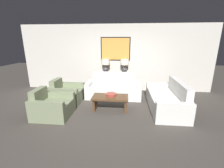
{
  "coord_description": "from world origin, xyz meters",
  "views": [
    {
      "loc": [
        0.45,
        -3.71,
        1.97
      ],
      "look_at": [
        -0.0,
        0.96,
        0.65
      ],
      "focal_mm": 24.0,
      "sensor_mm": 36.0,
      "label": 1
    }
  ],
  "objects_px": {
    "table_lamp_left": "(106,65)",
    "decorative_bowl": "(111,95)",
    "armchair_near_back_wall": "(67,94)",
    "console_table": "(115,82)",
    "table_lamp_right": "(125,65)",
    "coffee_table": "(110,100)",
    "couch_by_side": "(167,100)",
    "armchair_near_camera": "(52,107)",
    "couch_by_back_wall": "(114,89)"
  },
  "relations": [
    {
      "from": "table_lamp_left",
      "to": "decorative_bowl",
      "type": "distance_m",
      "value": 1.89
    },
    {
      "from": "table_lamp_left",
      "to": "decorative_bowl",
      "type": "xyz_separation_m",
      "value": [
        0.4,
        -1.74,
        -0.64
      ]
    },
    {
      "from": "table_lamp_left",
      "to": "armchair_near_back_wall",
      "type": "relative_size",
      "value": 0.6
    },
    {
      "from": "console_table",
      "to": "table_lamp_right",
      "type": "height_order",
      "value": "table_lamp_right"
    },
    {
      "from": "table_lamp_left",
      "to": "coffee_table",
      "type": "bearing_deg",
      "value": -78.14
    },
    {
      "from": "couch_by_side",
      "to": "armchair_near_back_wall",
      "type": "xyz_separation_m",
      "value": [
        -3.24,
        0.28,
        -0.02
      ]
    },
    {
      "from": "armchair_near_camera",
      "to": "couch_by_side",
      "type": "bearing_deg",
      "value": 13.24
    },
    {
      "from": "console_table",
      "to": "table_lamp_right",
      "type": "relative_size",
      "value": 2.22
    },
    {
      "from": "console_table",
      "to": "armchair_near_camera",
      "type": "bearing_deg",
      "value": -123.62
    },
    {
      "from": "decorative_bowl",
      "to": "armchair_near_back_wall",
      "type": "bearing_deg",
      "value": 163.51
    },
    {
      "from": "console_table",
      "to": "table_lamp_left",
      "type": "relative_size",
      "value": 2.22
    },
    {
      "from": "table_lamp_right",
      "to": "couch_by_back_wall",
      "type": "height_order",
      "value": "table_lamp_right"
    },
    {
      "from": "armchair_near_back_wall",
      "to": "table_lamp_left",
      "type": "bearing_deg",
      "value": 47.58
    },
    {
      "from": "console_table",
      "to": "table_lamp_left",
      "type": "distance_m",
      "value": 0.82
    },
    {
      "from": "couch_by_back_wall",
      "to": "armchair_near_back_wall",
      "type": "distance_m",
      "value": 1.67
    },
    {
      "from": "couch_by_side",
      "to": "table_lamp_right",
      "type": "bearing_deg",
      "value": 130.2
    },
    {
      "from": "console_table",
      "to": "table_lamp_left",
      "type": "bearing_deg",
      "value": 180.0
    },
    {
      "from": "console_table",
      "to": "armchair_near_camera",
      "type": "height_order",
      "value": "armchair_near_camera"
    },
    {
      "from": "couch_by_back_wall",
      "to": "decorative_bowl",
      "type": "distance_m",
      "value": 1.11
    },
    {
      "from": "console_table",
      "to": "coffee_table",
      "type": "bearing_deg",
      "value": -90.06
    },
    {
      "from": "couch_by_side",
      "to": "coffee_table",
      "type": "xyz_separation_m",
      "value": [
        -1.7,
        -0.24,
        0.02
      ]
    },
    {
      "from": "decorative_bowl",
      "to": "armchair_near_camera",
      "type": "bearing_deg",
      "value": -159.56
    },
    {
      "from": "coffee_table",
      "to": "console_table",
      "type": "bearing_deg",
      "value": 89.94
    },
    {
      "from": "coffee_table",
      "to": "armchair_near_camera",
      "type": "distance_m",
      "value": 1.63
    },
    {
      "from": "couch_by_side",
      "to": "decorative_bowl",
      "type": "xyz_separation_m",
      "value": [
        -1.67,
        -0.18,
        0.17
      ]
    },
    {
      "from": "console_table",
      "to": "coffee_table",
      "type": "relative_size",
      "value": 1.19
    },
    {
      "from": "decorative_bowl",
      "to": "armchair_near_back_wall",
      "type": "xyz_separation_m",
      "value": [
        -1.56,
        0.46,
        -0.19
      ]
    },
    {
      "from": "armchair_near_back_wall",
      "to": "couch_by_back_wall",
      "type": "bearing_deg",
      "value": 22.43
    },
    {
      "from": "table_lamp_left",
      "to": "armchair_near_camera",
      "type": "bearing_deg",
      "value": -116.64
    },
    {
      "from": "couch_by_back_wall",
      "to": "armchair_near_camera",
      "type": "distance_m",
      "value": 2.28
    },
    {
      "from": "table_lamp_right",
      "to": "armchair_near_back_wall",
      "type": "bearing_deg",
      "value": -146.47
    },
    {
      "from": "console_table",
      "to": "couch_by_back_wall",
      "type": "bearing_deg",
      "value": -90.0
    },
    {
      "from": "couch_by_back_wall",
      "to": "couch_by_side",
      "type": "bearing_deg",
      "value": -28.52
    },
    {
      "from": "coffee_table",
      "to": "armchair_near_camera",
      "type": "bearing_deg",
      "value": -161.24
    },
    {
      "from": "couch_by_back_wall",
      "to": "decorative_bowl",
      "type": "height_order",
      "value": "couch_by_back_wall"
    },
    {
      "from": "table_lamp_right",
      "to": "coffee_table",
      "type": "height_order",
      "value": "table_lamp_right"
    },
    {
      "from": "table_lamp_left",
      "to": "armchair_near_camera",
      "type": "distance_m",
      "value": 2.72
    },
    {
      "from": "couch_by_back_wall",
      "to": "decorative_bowl",
      "type": "xyz_separation_m",
      "value": [
        0.02,
        -1.1,
        0.17
      ]
    },
    {
      "from": "coffee_table",
      "to": "decorative_bowl",
      "type": "height_order",
      "value": "decorative_bowl"
    },
    {
      "from": "table_lamp_right",
      "to": "armchair_near_camera",
      "type": "bearing_deg",
      "value": -129.64
    },
    {
      "from": "table_lamp_right",
      "to": "couch_by_side",
      "type": "xyz_separation_m",
      "value": [
        1.32,
        -1.56,
        -0.81
      ]
    },
    {
      "from": "decorative_bowl",
      "to": "table_lamp_left",
      "type": "bearing_deg",
      "value": 103.02
    },
    {
      "from": "table_lamp_right",
      "to": "armchair_near_camera",
      "type": "height_order",
      "value": "table_lamp_right"
    },
    {
      "from": "table_lamp_right",
      "to": "decorative_bowl",
      "type": "height_order",
      "value": "table_lamp_right"
    },
    {
      "from": "table_lamp_left",
      "to": "coffee_table",
      "type": "xyz_separation_m",
      "value": [
        0.38,
        -1.8,
        -0.79
      ]
    },
    {
      "from": "console_table",
      "to": "armchair_near_back_wall",
      "type": "distance_m",
      "value": 2.0
    },
    {
      "from": "table_lamp_right",
      "to": "armchair_near_back_wall",
      "type": "xyz_separation_m",
      "value": [
        -1.92,
        -1.27,
        -0.83
      ]
    },
    {
      "from": "decorative_bowl",
      "to": "couch_by_back_wall",
      "type": "bearing_deg",
      "value": 91.18
    },
    {
      "from": "decorative_bowl",
      "to": "couch_by_side",
      "type": "bearing_deg",
      "value": 6.1
    },
    {
      "from": "console_table",
      "to": "armchair_near_back_wall",
      "type": "relative_size",
      "value": 1.33
    }
  ]
}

